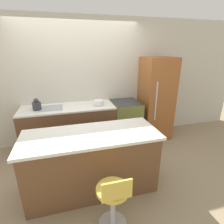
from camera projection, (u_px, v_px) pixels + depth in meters
The scene contains 9 objects.
ground_plane at pixel (86, 153), 3.51m from camera, with size 14.00×14.00×0.00m, color #998466.
wall_back at pixel (79, 83), 3.70m from camera, with size 8.00×0.06×2.60m.
back_counter at pixel (70, 127), 3.60m from camera, with size 1.82×0.66×0.90m.
kitchen_island at pixel (92, 161), 2.52m from camera, with size 1.86×0.74×0.90m.
oven_range at pixel (125, 121), 3.90m from camera, with size 0.59×0.67×0.90m.
refrigerator at pixel (156, 99), 3.94m from camera, with size 0.65×0.65×1.82m.
stool_chair at pixel (113, 201), 1.94m from camera, with size 0.37×0.37×0.78m.
kettle at pixel (37, 105), 3.25m from camera, with size 0.16×0.16×0.22m.
mixing_bowl at pixel (98, 102), 3.55m from camera, with size 0.21×0.21×0.09m.
Camera 1 is at (-0.29, -3.04, 1.98)m, focal length 28.00 mm.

